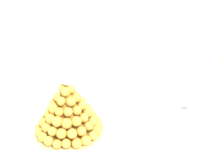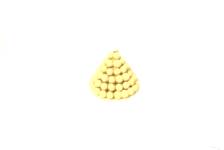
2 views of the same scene
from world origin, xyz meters
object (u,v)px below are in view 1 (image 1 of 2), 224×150
(macaron_goblet, at_px, (187,78))
(fruit_tart_plate, at_px, (191,84))
(serving_tray, at_px, (85,143))
(dessert_cup_centre, at_px, (155,129))
(wine_glass, at_px, (55,82))
(croquembouche, at_px, (68,112))

(macaron_goblet, xyz_separation_m, fruit_tart_plate, (0.21, 0.12, -0.13))
(serving_tray, distance_m, fruit_tart_plate, 0.68)
(macaron_goblet, bearing_deg, dessert_cup_centre, -165.74)
(wine_glass, bearing_deg, dessert_cup_centre, -66.09)
(fruit_tart_plate, distance_m, wine_glass, 0.68)
(croquembouche, xyz_separation_m, dessert_cup_centre, (0.24, -0.21, -0.07))
(macaron_goblet, xyz_separation_m, wine_glass, (-0.42, 0.35, -0.02))
(fruit_tart_plate, bearing_deg, dessert_cup_centre, -158.06)
(serving_tray, bearing_deg, fruit_tart_plate, 5.04)
(croquembouche, height_order, dessert_cup_centre, croquembouche)
(croquembouche, xyz_separation_m, macaron_goblet, (0.48, -0.15, 0.05))
(croquembouche, distance_m, wine_glass, 0.21)
(serving_tray, relative_size, wine_glass, 3.92)
(fruit_tart_plate, height_order, wine_glass, wine_glass)
(fruit_tart_plate, xyz_separation_m, wine_glass, (-0.63, 0.23, 0.11))
(dessert_cup_centre, bearing_deg, fruit_tart_plate, 21.94)
(macaron_goblet, relative_size, wine_glass, 1.39)
(serving_tray, height_order, croquembouche, croquembouche)
(wine_glass, bearing_deg, fruit_tart_plate, -20.07)
(dessert_cup_centre, distance_m, fruit_tart_plate, 0.48)
(dessert_cup_centre, height_order, fruit_tart_plate, dessert_cup_centre)
(dessert_cup_centre, xyz_separation_m, wine_glass, (-0.18, 0.41, 0.09))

